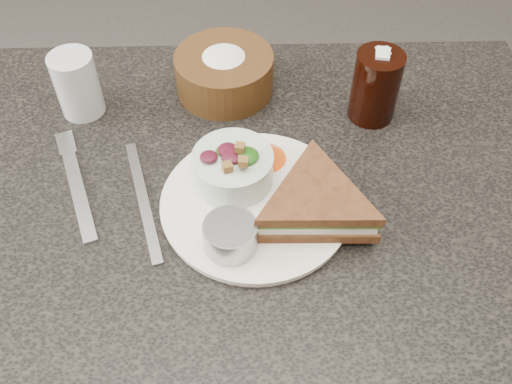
{
  "coord_description": "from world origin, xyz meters",
  "views": [
    {
      "loc": [
        0.02,
        -0.51,
        1.37
      ],
      "look_at": [
        0.04,
        -0.02,
        0.78
      ],
      "focal_mm": 40.0,
      "sensor_mm": 36.0,
      "label": 1
    }
  ],
  "objects_px": {
    "dining_table": "(237,319)",
    "cola_glass": "(376,83)",
    "salad_bowl": "(233,164)",
    "bread_basket": "(224,67)",
    "dressing_ramekin": "(230,236)",
    "water_glass": "(77,84)",
    "sandwich": "(316,203)",
    "dinner_plate": "(256,203)"
  },
  "relations": [
    {
      "from": "bread_basket",
      "to": "water_glass",
      "type": "xyz_separation_m",
      "value": [
        -0.23,
        -0.05,
        0.01
      ]
    },
    {
      "from": "dinner_plate",
      "to": "dining_table",
      "type": "bearing_deg",
      "value": 148.38
    },
    {
      "from": "dinner_plate",
      "to": "bread_basket",
      "type": "height_order",
      "value": "bread_basket"
    },
    {
      "from": "dressing_ramekin",
      "to": "bread_basket",
      "type": "bearing_deg",
      "value": 91.93
    },
    {
      "from": "dinner_plate",
      "to": "sandwich",
      "type": "relative_size",
      "value": 1.38
    },
    {
      "from": "cola_glass",
      "to": "dinner_plate",
      "type": "bearing_deg",
      "value": -135.53
    },
    {
      "from": "dressing_ramekin",
      "to": "salad_bowl",
      "type": "bearing_deg",
      "value": 88.36
    },
    {
      "from": "dinner_plate",
      "to": "bread_basket",
      "type": "bearing_deg",
      "value": 100.19
    },
    {
      "from": "dressing_ramekin",
      "to": "sandwich",
      "type": "bearing_deg",
      "value": 22.53
    },
    {
      "from": "sandwich",
      "to": "cola_glass",
      "type": "relative_size",
      "value": 1.5
    },
    {
      "from": "sandwich",
      "to": "water_glass",
      "type": "bearing_deg",
      "value": 147.49
    },
    {
      "from": "dinner_plate",
      "to": "sandwich",
      "type": "bearing_deg",
      "value": -18.8
    },
    {
      "from": "salad_bowl",
      "to": "water_glass",
      "type": "relative_size",
      "value": 1.1
    },
    {
      "from": "sandwich",
      "to": "dressing_ramekin",
      "type": "xyz_separation_m",
      "value": [
        -0.11,
        -0.05,
        -0.0
      ]
    },
    {
      "from": "sandwich",
      "to": "dressing_ramekin",
      "type": "relative_size",
      "value": 2.71
    },
    {
      "from": "dinner_plate",
      "to": "dressing_ramekin",
      "type": "relative_size",
      "value": 3.76
    },
    {
      "from": "dinner_plate",
      "to": "bread_basket",
      "type": "relative_size",
      "value": 1.63
    },
    {
      "from": "dinner_plate",
      "to": "water_glass",
      "type": "height_order",
      "value": "water_glass"
    },
    {
      "from": "salad_bowl",
      "to": "bread_basket",
      "type": "xyz_separation_m",
      "value": [
        -0.01,
        0.21,
        0.0
      ]
    },
    {
      "from": "dinner_plate",
      "to": "salad_bowl",
      "type": "distance_m",
      "value": 0.06
    },
    {
      "from": "dining_table",
      "to": "cola_glass",
      "type": "distance_m",
      "value": 0.52
    },
    {
      "from": "salad_bowl",
      "to": "bread_basket",
      "type": "distance_m",
      "value": 0.21
    },
    {
      "from": "dining_table",
      "to": "salad_bowl",
      "type": "relative_size",
      "value": 8.92
    },
    {
      "from": "dinner_plate",
      "to": "sandwich",
      "type": "xyz_separation_m",
      "value": [
        0.08,
        -0.03,
        0.03
      ]
    },
    {
      "from": "water_glass",
      "to": "sandwich",
      "type": "bearing_deg",
      "value": -33.6
    },
    {
      "from": "dining_table",
      "to": "cola_glass",
      "type": "height_order",
      "value": "cola_glass"
    },
    {
      "from": "dining_table",
      "to": "bread_basket",
      "type": "distance_m",
      "value": 0.48
    },
    {
      "from": "sandwich",
      "to": "dressing_ramekin",
      "type": "distance_m",
      "value": 0.12
    },
    {
      "from": "dining_table",
      "to": "cola_glass",
      "type": "bearing_deg",
      "value": 35.81
    },
    {
      "from": "dressing_ramekin",
      "to": "dining_table",
      "type": "bearing_deg",
      "value": 91.25
    },
    {
      "from": "salad_bowl",
      "to": "dressing_ramekin",
      "type": "height_order",
      "value": "salad_bowl"
    },
    {
      "from": "dinner_plate",
      "to": "cola_glass",
      "type": "bearing_deg",
      "value": 44.47
    },
    {
      "from": "dressing_ramekin",
      "to": "bread_basket",
      "type": "xyz_separation_m",
      "value": [
        -0.01,
        0.32,
        0.01
      ]
    },
    {
      "from": "bread_basket",
      "to": "cola_glass",
      "type": "distance_m",
      "value": 0.24
    },
    {
      "from": "cola_glass",
      "to": "water_glass",
      "type": "bearing_deg",
      "value": 177.24
    },
    {
      "from": "salad_bowl",
      "to": "bread_basket",
      "type": "height_order",
      "value": "bread_basket"
    },
    {
      "from": "sandwich",
      "to": "salad_bowl",
      "type": "relative_size",
      "value": 1.67
    },
    {
      "from": "bread_basket",
      "to": "cola_glass",
      "type": "bearing_deg",
      "value": -16.26
    },
    {
      "from": "dinner_plate",
      "to": "water_glass",
      "type": "xyz_separation_m",
      "value": [
        -0.27,
        0.2,
        0.05
      ]
    },
    {
      "from": "dressing_ramekin",
      "to": "water_glass",
      "type": "relative_size",
      "value": 0.67
    },
    {
      "from": "cola_glass",
      "to": "water_glass",
      "type": "height_order",
      "value": "cola_glass"
    },
    {
      "from": "cola_glass",
      "to": "salad_bowl",
      "type": "bearing_deg",
      "value": -146.69
    }
  ]
}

